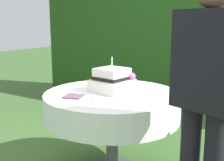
{
  "coord_description": "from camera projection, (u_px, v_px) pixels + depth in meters",
  "views": [
    {
      "loc": [
        1.22,
        -1.98,
        1.33
      ],
      "look_at": [
        -0.01,
        0.02,
        0.85
      ],
      "focal_mm": 45.69,
      "sensor_mm": 36.0,
      "label": 1
    }
  ],
  "objects": [
    {
      "name": "foliage_hedge",
      "position": [
        196.0,
        32.0,
        4.33
      ],
      "size": [
        5.49,
        0.53,
        2.38
      ],
      "primitive_type": "cube",
      "color": "#234C19",
      "rests_on": "ground_plane"
    },
    {
      "name": "cake_table",
      "position": [
        112.0,
        106.0,
        2.42
      ],
      "size": [
        1.15,
        1.15,
        0.75
      ],
      "color": "#4C4C51",
      "rests_on": "ground_plane"
    },
    {
      "name": "wedding_cake",
      "position": [
        112.0,
        81.0,
        2.43
      ],
      "size": [
        0.35,
        0.35,
        0.3
      ],
      "color": "white",
      "rests_on": "cake_table"
    },
    {
      "name": "serving_plate_near",
      "position": [
        121.0,
        83.0,
        2.75
      ],
      "size": [
        0.14,
        0.14,
        0.01
      ],
      "primitive_type": "cylinder",
      "color": "white",
      "rests_on": "cake_table"
    },
    {
      "name": "serving_plate_far",
      "position": [
        98.0,
        102.0,
        2.11
      ],
      "size": [
        0.1,
        0.1,
        0.01
      ],
      "primitive_type": "cylinder",
      "color": "white",
      "rests_on": "cake_table"
    },
    {
      "name": "serving_plate_left",
      "position": [
        148.0,
        93.0,
        2.35
      ],
      "size": [
        0.14,
        0.14,
        0.01
      ],
      "primitive_type": "cylinder",
      "color": "white",
      "rests_on": "cake_table"
    },
    {
      "name": "napkin_stack",
      "position": [
        74.0,
        96.0,
        2.26
      ],
      "size": [
        0.18,
        0.18,
        0.01
      ],
      "primitive_type": "cube",
      "rotation": [
        0.0,
        0.0,
        0.31
      ],
      "color": "#6B4C60",
      "rests_on": "cake_table"
    },
    {
      "name": "standing_person",
      "position": [
        206.0,
        95.0,
        1.6
      ],
      "size": [
        0.4,
        0.3,
        1.6
      ],
      "color": "black",
      "rests_on": "ground_plane"
    }
  ]
}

